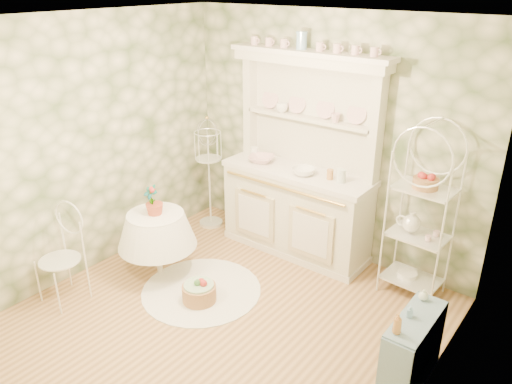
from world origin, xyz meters
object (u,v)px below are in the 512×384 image
Objects in this scene: bakers_rack at (421,215)px; floor_basket at (199,291)px; side_shelf at (412,351)px; cafe_chair at (59,256)px; round_table at (158,243)px; birdcage_stand at (209,170)px; kitchen_dresser at (298,159)px.

floor_basket is at bearing -134.30° from bakers_rack.
cafe_chair reaches higher than side_shelf.
floor_basket is at bearing -9.72° from round_table.
cafe_chair is (-2.70, -2.25, -0.37)m from bakers_rack.
birdcage_stand is (-3.11, 1.07, 0.47)m from side_shelf.
bakers_rack is (1.42, 0.01, -0.27)m from kitchen_dresser.
round_table is (-2.31, -1.33, -0.51)m from bakers_rack.
kitchen_dresser is 1.44m from bakers_rack.
kitchen_dresser is 3.14× the size of round_table.
cafe_chair is (-3.16, -1.04, 0.21)m from side_shelf.
round_table is 0.76m from floor_basket.
cafe_chair is at bearing -112.82° from round_table.
cafe_chair is (-0.38, -0.91, 0.13)m from round_table.
side_shelf is 3.32m from birdcage_stand.
bakers_rack is 1.75× the size of cafe_chair.
floor_basket is at bearing -51.66° from birdcage_stand.
bakers_rack is at bearing 42.19° from floor_basket.
birdcage_stand is at bearing 156.85° from side_shelf.
bakers_rack is 4.75× the size of floor_basket.
side_shelf is 3.33m from cafe_chair.
bakers_rack is 2.39× the size of round_table.
round_table reaches higher than side_shelf.
birdcage_stand is (-2.65, -0.14, -0.11)m from bakers_rack.
bakers_rack reaches higher than floor_basket.
cafe_chair is at bearing -165.91° from side_shelf.
bakers_rack is at bearing 2.92° from birdcage_stand.
kitchen_dresser is at bearing -176.12° from bakers_rack.
bakers_rack is at bearing 29.97° from round_table.
side_shelf is at bearing -32.48° from kitchen_dresser.
floor_basket is (-2.07, -0.25, -0.17)m from side_shelf.
kitchen_dresser is 1.51× the size of birdcage_stand.
side_shelf is at bearing -65.55° from bakers_rack.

